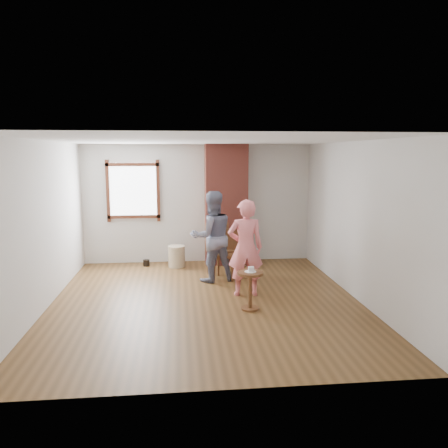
{
  "coord_description": "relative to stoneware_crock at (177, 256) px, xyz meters",
  "views": [
    {
      "loc": [
        -0.41,
        -6.87,
        2.39
      ],
      "look_at": [
        0.38,
        0.8,
        1.15
      ],
      "focal_mm": 35.0,
      "sensor_mm": 36.0,
      "label": 1
    }
  ],
  "objects": [
    {
      "name": "brick_chimney",
      "position": [
        1.09,
        0.22,
        1.07
      ],
      "size": [
        0.9,
        0.5,
        2.6
      ],
      "primitive_type": "cube",
      "color": "#A4473A",
      "rests_on": "ground"
    },
    {
      "name": "cake_plate",
      "position": [
        1.15,
        -2.73,
        0.38
      ],
      "size": [
        0.18,
        0.18,
        0.01
      ],
      "primitive_type": "cylinder",
      "color": "white",
      "rests_on": "side_table"
    },
    {
      "name": "person_pink",
      "position": [
        1.18,
        -2.02,
        0.6
      ],
      "size": [
        0.61,
        0.4,
        1.65
      ],
      "primitive_type": "imported",
      "rotation": [
        0.0,
        0.0,
        3.13
      ],
      "color": "pink",
      "rests_on": "ground"
    },
    {
      "name": "room_shell",
      "position": [
        0.43,
        -1.68,
        1.58
      ],
      "size": [
        5.04,
        5.52,
        2.62
      ],
      "color": "silver",
      "rests_on": "ground"
    },
    {
      "name": "side_table",
      "position": [
        1.15,
        -2.73,
        0.18
      ],
      "size": [
        0.4,
        0.4,
        0.6
      ],
      "color": "brown",
      "rests_on": "ground"
    },
    {
      "name": "dining_chair_left",
      "position": [
        0.85,
        -0.7,
        0.34
      ],
      "size": [
        0.56,
        0.56,
        1.02
      ],
      "rotation": [
        0.0,
        0.0,
        0.21
      ],
      "color": "brown",
      "rests_on": "ground"
    },
    {
      "name": "stoneware_crock",
      "position": [
        0.0,
        0.0,
        0.0
      ],
      "size": [
        0.39,
        0.39,
        0.46
      ],
      "primitive_type": "cylinder",
      "rotation": [
        0.0,
        0.0,
        0.09
      ],
      "color": "#C6B48F",
      "rests_on": "ground"
    },
    {
      "name": "dark_pot",
      "position": [
        -0.65,
        0.12,
        -0.16
      ],
      "size": [
        0.17,
        0.17,
        0.14
      ],
      "primitive_type": "cylinder",
      "rotation": [
        0.0,
        0.0,
        0.25
      ],
      "color": "black",
      "rests_on": "ground"
    },
    {
      "name": "man",
      "position": [
        0.68,
        -1.12,
        0.63
      ],
      "size": [
        0.97,
        0.84,
        1.71
      ],
      "primitive_type": "imported",
      "rotation": [
        0.0,
        0.0,
        3.4
      ],
      "color": "#121633",
      "rests_on": "ground"
    },
    {
      "name": "dining_chair_right",
      "position": [
        0.96,
        -0.95,
        0.31
      ],
      "size": [
        0.57,
        0.57,
        0.95
      ],
      "rotation": [
        0.0,
        0.0,
        -0.33
      ],
      "color": "brown",
      "rests_on": "ground"
    },
    {
      "name": "cake_slice",
      "position": [
        1.16,
        -2.73,
        0.41
      ],
      "size": [
        0.08,
        0.07,
        0.06
      ],
      "primitive_type": "cube",
      "color": "white",
      "rests_on": "cake_plate"
    },
    {
      "name": "ground",
      "position": [
        0.49,
        -2.28,
        -0.23
      ],
      "size": [
        5.5,
        5.5,
        0.0
      ],
      "primitive_type": "plane",
      "color": "brown",
      "rests_on": "ground"
    }
  ]
}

